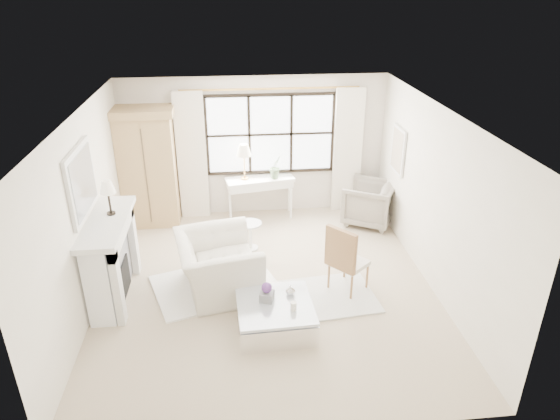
{
  "coord_description": "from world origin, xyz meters",
  "views": [
    {
      "loc": [
        -0.47,
        -6.42,
        4.35
      ],
      "look_at": [
        0.22,
        0.2,
        1.2
      ],
      "focal_mm": 32.0,
      "sensor_mm": 36.0,
      "label": 1
    }
  ],
  "objects_px": {
    "armoire": "(148,167)",
    "console_table": "(260,197)",
    "coffee_table": "(275,316)",
    "club_armchair": "(218,265)"
  },
  "relations": [
    {
      "from": "club_armchair",
      "to": "coffee_table",
      "type": "distance_m",
      "value": 1.27
    },
    {
      "from": "armoire",
      "to": "console_table",
      "type": "relative_size",
      "value": 1.65
    },
    {
      "from": "console_table",
      "to": "coffee_table",
      "type": "bearing_deg",
      "value": -101.0
    },
    {
      "from": "console_table",
      "to": "coffee_table",
      "type": "relative_size",
      "value": 1.3
    },
    {
      "from": "console_table",
      "to": "coffee_table",
      "type": "distance_m",
      "value": 3.5
    },
    {
      "from": "armoire",
      "to": "coffee_table",
      "type": "distance_m",
      "value": 4.09
    },
    {
      "from": "armoire",
      "to": "console_table",
      "type": "distance_m",
      "value": 2.2
    },
    {
      "from": "armoire",
      "to": "console_table",
      "type": "height_order",
      "value": "armoire"
    },
    {
      "from": "armoire",
      "to": "coffee_table",
      "type": "relative_size",
      "value": 2.15
    },
    {
      "from": "armoire",
      "to": "club_armchair",
      "type": "xyz_separation_m",
      "value": [
        1.27,
        -2.43,
        -0.71
      ]
    }
  ]
}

